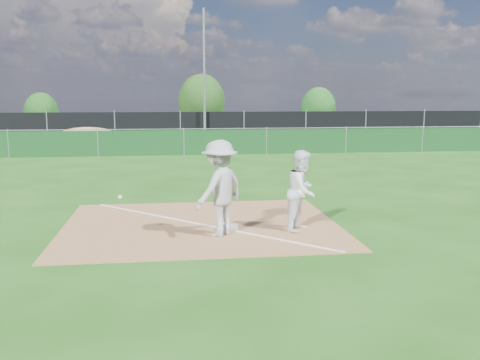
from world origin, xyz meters
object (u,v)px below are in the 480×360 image
tree_right (318,107)px  runner (302,191)px  play_at_first (220,188)px  car_mid (179,125)px  tree_mid (202,101)px  car_left (71,127)px  light_pole (204,76)px  first_base (227,228)px  car_right (273,125)px  tree_left (41,112)px

tree_right → runner: bearing=-106.2°
play_at_first → car_mid: (-0.31, 28.15, -0.30)m
tree_mid → car_left: bearing=-143.6°
runner → tree_right: (9.74, 33.51, 0.93)m
light_pole → first_base: bearing=-92.5°
car_right → tree_mid: (-4.83, 6.17, 1.65)m
car_right → tree_left: tree_left is taller
tree_mid → play_at_first: bearing=-92.8°
car_right → play_at_first: bearing=174.7°
runner → car_mid: runner is taller
car_left → car_right: size_ratio=0.83×
play_at_first → runner: 1.80m
runner → tree_right: size_ratio=0.49×
first_base → tree_left: size_ratio=0.13×
light_pole → car_right: size_ratio=1.70×
tree_right → car_right: bearing=-129.9°
play_at_first → car_left: 28.12m
car_right → tree_left: bearing=83.0°
light_pole → runner: 22.65m
tree_right → car_left: bearing=-160.7°
runner → car_left: (-9.41, 26.82, -0.19)m
runner → car_left: 28.43m
runner → car_right: size_ratio=0.37×
first_base → tree_right: size_ratio=0.12×
runner → tree_mid: 33.70m
first_base → car_left: (-7.84, 26.63, 0.61)m
runner → car_right: runner is taller
car_left → car_right: bearing=-107.3°
light_pole → tree_left: 15.54m
car_right → tree_mid: 8.01m
light_pole → tree_left: (-11.93, 9.65, -2.44)m
runner → tree_left: tree_left is taller
tree_left → light_pole: bearing=-39.0°
light_pole → tree_right: 15.33m
car_mid → tree_right: (11.83, 5.60, 1.10)m
first_base → play_at_first: play_at_first is taller
first_base → tree_right: (11.32, 33.32, 1.73)m
runner → tree_mid: tree_mid is taller
first_base → runner: (1.58, -0.20, 0.80)m
car_right → tree_right: bearing=-32.1°
light_pole → car_mid: bearing=105.1°
light_pole → car_mid: light_pole is taller
tree_left → tree_right: tree_right is taller
light_pole → play_at_first: (-1.17, -22.65, -3.01)m
first_base → tree_mid: bearing=87.5°
light_pole → car_right: light_pole is taller
play_at_first → tree_right: (11.52, 33.75, 0.80)m
light_pole → car_right: bearing=43.7°
car_left → tree_left: tree_left is taller
tree_mid → runner: bearing=-89.8°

